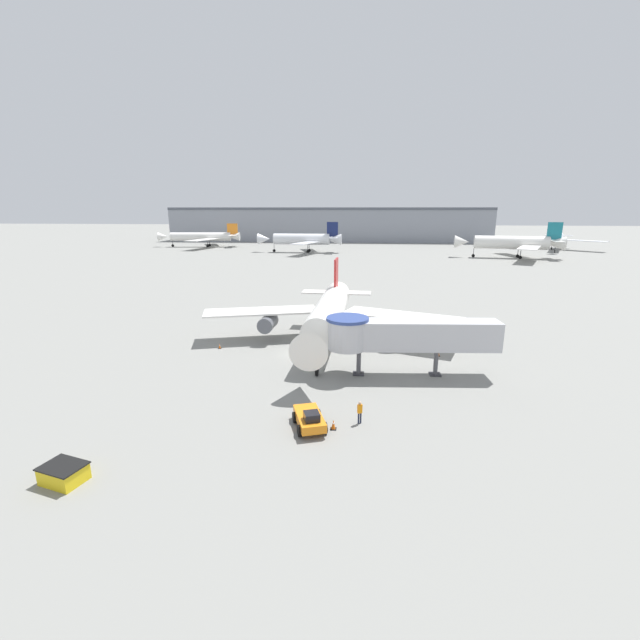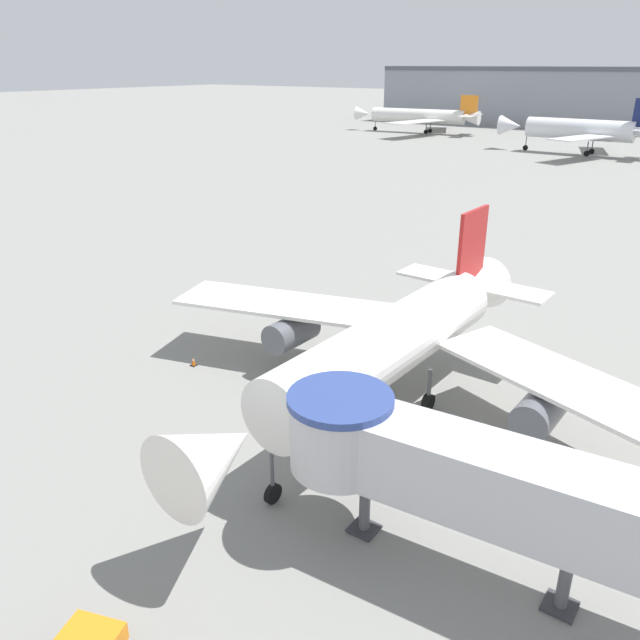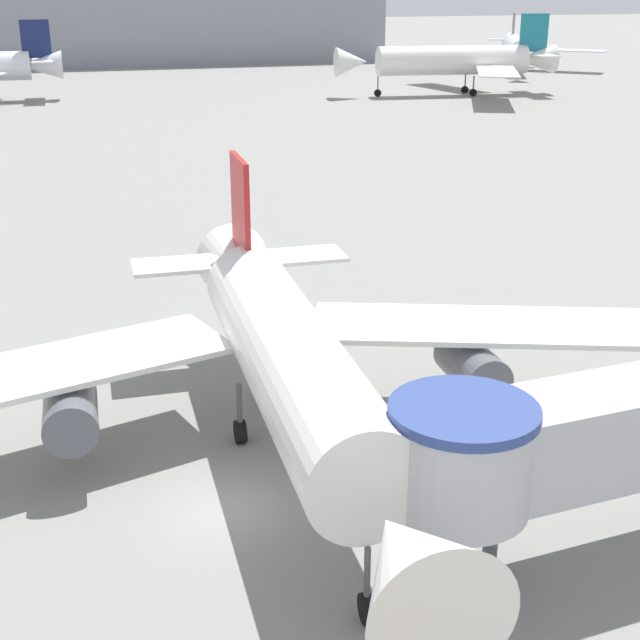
# 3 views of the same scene
# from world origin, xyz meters

# --- Properties ---
(ground_plane) EXTENTS (800.00, 800.00, 0.00)m
(ground_plane) POSITION_xyz_m (0.00, 0.00, 0.00)
(ground_plane) COLOR gray
(main_airplane) EXTENTS (32.02, 26.43, 9.45)m
(main_airplane) POSITION_xyz_m (2.87, 2.82, 4.00)
(main_airplane) COLOR white
(main_airplane) RESTS_ON ground_plane
(jet_bridge) EXTENTS (16.69, 4.53, 5.84)m
(jet_bridge) POSITION_xyz_m (10.48, -5.53, 4.16)
(jet_bridge) COLOR #B7B7BC
(jet_bridge) RESTS_ON ground_plane
(traffic_cone_port_wing) EXTENTS (0.36, 0.36, 0.60)m
(traffic_cone_port_wing) POSITION_xyz_m (-9.77, 0.60, 0.28)
(traffic_cone_port_wing) COLOR black
(traffic_cone_port_wing) RESTS_ON ground_plane
(traffic_cone_starboard_wing) EXTENTS (0.38, 0.38, 0.63)m
(traffic_cone_starboard_wing) POSITION_xyz_m (15.42, 0.47, 0.30)
(traffic_cone_starboard_wing) COLOR black
(traffic_cone_starboard_wing) RESTS_ON ground_plane
(background_jet_orange_tail) EXTENTS (35.01, 38.79, 9.87)m
(background_jet_orange_tail) POSITION_xyz_m (-62.30, 134.51, 4.34)
(background_jet_orange_tail) COLOR white
(background_jet_orange_tail) RESTS_ON ground_plane
(background_jet_navy_tail) EXTENTS (31.62, 33.08, 11.25)m
(background_jet_navy_tail) POSITION_xyz_m (-16.02, 114.87, 4.92)
(background_jet_navy_tail) COLOR silver
(background_jet_navy_tail) RESTS_ON ground_plane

